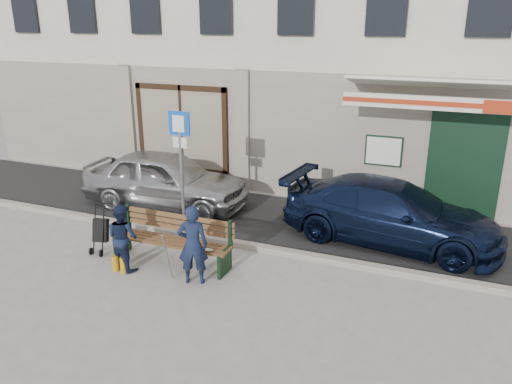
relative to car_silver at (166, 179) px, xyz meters
The scene contains 11 objects.
ground 4.06m from the car_silver, 48.92° to the right, with size 80.00×80.00×0.00m, color #9E9991.
asphalt_lane 2.72m from the car_silver, ahead, with size 60.00×3.20×0.01m, color #282828.
curb 3.10m from the car_silver, 29.98° to the right, with size 60.00×0.18×0.12m, color #9E9384.
building 7.40m from the car_silver, 64.11° to the left, with size 20.00×8.27×10.00m.
car_silver is the anchor object (origin of this frame).
car_navy 5.43m from the car_silver, ahead, with size 1.81×4.45×1.29m, color black.
parking_sign 2.11m from the car_silver, 46.31° to the right, with size 0.49×0.08×2.66m.
bench 3.15m from the car_silver, 57.13° to the right, with size 2.40×1.17×0.98m.
man 4.01m from the car_silver, 51.41° to the right, with size 0.52×0.34×1.44m, color #141E39.
woman 3.33m from the car_silver, 71.58° to the right, with size 0.61×0.48×1.26m, color #141D37.
stroller 2.77m from the car_silver, 85.79° to the right, with size 0.34×0.44×1.00m.
Camera 1 is at (3.85, -6.97, 4.38)m, focal length 35.00 mm.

